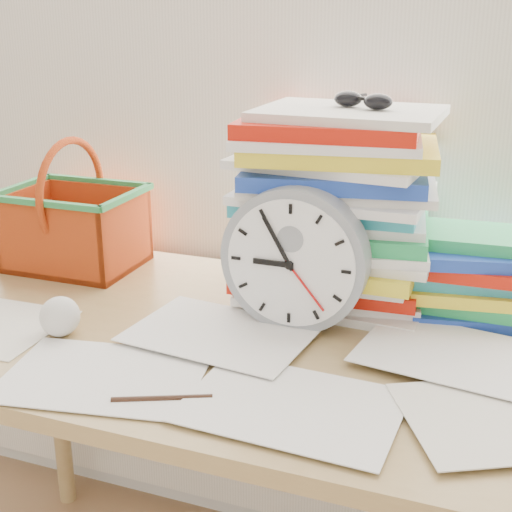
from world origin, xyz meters
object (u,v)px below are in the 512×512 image
at_px(paper_stack, 337,207).
at_px(clock, 295,259).
at_px(desk, 244,372).
at_px(book_stack, 473,274).
at_px(basket, 73,205).

distance_m(paper_stack, clock, 0.17).
distance_m(desk, book_stack, 0.46).
distance_m(book_stack, basket, 0.85).
bearing_deg(desk, clock, 39.35).
bearing_deg(desk, book_stack, 32.32).
bearing_deg(book_stack, desk, -147.68).
relative_size(desk, paper_stack, 3.74).
relative_size(desk, clock, 5.36).
distance_m(paper_stack, book_stack, 0.28).
height_order(desk, paper_stack, paper_stack).
bearing_deg(basket, clock, -14.77).
height_order(clock, book_stack, clock).
bearing_deg(basket, desk, -23.16).
bearing_deg(clock, book_stack, 30.37).
height_order(desk, book_stack, book_stack).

